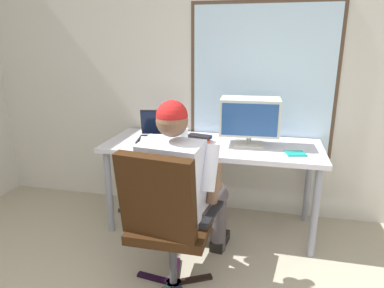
{
  "coord_description": "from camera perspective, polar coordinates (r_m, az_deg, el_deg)",
  "views": [
    {
      "loc": [
        0.18,
        -0.52,
        1.55
      ],
      "look_at": [
        -0.34,
        1.74,
        0.86
      ],
      "focal_mm": 32.18,
      "sensor_mm": 36.0,
      "label": 1
    }
  ],
  "objects": [
    {
      "name": "cd_case",
      "position": [
        2.67,
        16.77,
        -1.51
      ],
      "size": [
        0.17,
        0.15,
        0.01
      ],
      "color": "#0F948D",
      "rests_on": "desk"
    },
    {
      "name": "wall_rear",
      "position": [
        3.08,
        9.97,
        12.16
      ],
      "size": [
        5.14,
        0.08,
        2.66
      ],
      "color": "beige",
      "rests_on": "ground"
    },
    {
      "name": "desk",
      "position": [
        2.84,
        3.33,
        -1.42
      ],
      "size": [
        1.76,
        0.68,
        0.75
      ],
      "color": "gray",
      "rests_on": "ground"
    },
    {
      "name": "wine_glass",
      "position": [
        2.71,
        -1.49,
        1.55
      ],
      "size": [
        0.08,
        0.08,
        0.15
      ],
      "color": "silver",
      "rests_on": "desk"
    },
    {
      "name": "crt_monitor",
      "position": [
        2.75,
        9.56,
        4.43
      ],
      "size": [
        0.47,
        0.29,
        0.38
      ],
      "color": "beige",
      "rests_on": "desk"
    },
    {
      "name": "office_chair",
      "position": [
        2.09,
        -4.48,
        -11.83
      ],
      "size": [
        0.61,
        0.57,
        0.98
      ],
      "color": "black",
      "rests_on": "ground"
    },
    {
      "name": "book_stack",
      "position": [
        2.87,
        1.38,
        0.93
      ],
      "size": [
        0.21,
        0.15,
        0.05
      ],
      "color": "#B73221",
      "rests_on": "desk"
    },
    {
      "name": "laptop",
      "position": [
        2.97,
        -5.5,
        2.1
      ],
      "size": [
        0.38,
        0.33,
        0.24
      ],
      "color": "black",
      "rests_on": "desk"
    },
    {
      "name": "person_seated",
      "position": [
        2.27,
        -1.7,
        -6.96
      ],
      "size": [
        0.57,
        0.83,
        1.23
      ],
      "color": "#4E464A",
      "rests_on": "ground"
    }
  ]
}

